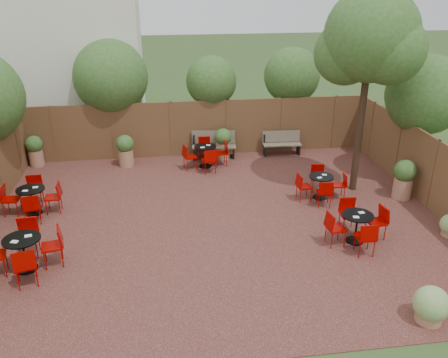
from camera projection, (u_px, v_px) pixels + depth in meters
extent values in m
plane|color=#354F23|center=(218.00, 221.00, 12.53)|extent=(80.00, 80.00, 0.00)
cube|color=#371916|center=(218.00, 221.00, 12.52)|extent=(12.00, 10.00, 0.02)
cube|color=#4C311C|center=(200.00, 128.00, 16.64)|extent=(12.00, 0.08, 2.00)
cube|color=#4C311C|center=(433.00, 175.00, 12.87)|extent=(0.08, 10.00, 2.00)
cube|color=silver|center=(72.00, 33.00, 17.56)|extent=(5.00, 4.00, 8.00)
sphere|color=#2C541B|center=(111.00, 77.00, 16.17)|extent=(2.57, 2.57, 2.57)
sphere|color=#2C541B|center=(211.00, 81.00, 16.62)|extent=(1.80, 1.80, 1.80)
sphere|color=#2C541B|center=(292.00, 76.00, 17.14)|extent=(2.05, 2.05, 2.05)
sphere|color=#2C541B|center=(426.00, 95.00, 14.05)|extent=(2.40, 2.40, 2.40)
cylinder|color=black|center=(362.00, 113.00, 13.35)|extent=(0.21, 0.21, 4.79)
sphere|color=#2C541B|center=(371.00, 35.00, 12.47)|extent=(2.54, 2.54, 2.54)
sphere|color=#2C541B|center=(346.00, 53.00, 12.99)|extent=(1.78, 1.78, 1.78)
sphere|color=#2C541B|center=(391.00, 50.00, 12.30)|extent=(1.86, 1.86, 1.86)
cube|color=brown|center=(214.00, 146.00, 16.51)|extent=(1.59, 0.67, 0.05)
cube|color=brown|center=(213.00, 137.00, 16.58)|extent=(1.54, 0.32, 0.46)
cube|color=black|center=(195.00, 153.00, 16.52)|extent=(0.12, 0.47, 0.41)
cube|color=black|center=(234.00, 152.00, 16.69)|extent=(0.12, 0.47, 0.41)
cube|color=brown|center=(282.00, 144.00, 16.84)|extent=(1.39, 0.49, 0.05)
cube|color=brown|center=(281.00, 136.00, 16.91)|extent=(1.37, 0.18, 0.41)
cube|color=black|center=(265.00, 151.00, 16.85)|extent=(0.08, 0.41, 0.36)
cube|color=black|center=(298.00, 149.00, 17.00)|extent=(0.08, 0.41, 0.36)
cylinder|color=black|center=(35.00, 213.00, 12.88)|extent=(0.44, 0.44, 0.03)
cylinder|color=black|center=(32.00, 201.00, 12.74)|extent=(0.05, 0.05, 0.70)
cylinder|color=black|center=(30.00, 189.00, 12.59)|extent=(0.76, 0.76, 0.03)
cube|color=white|center=(35.00, 187.00, 12.67)|extent=(0.15, 0.11, 0.01)
cube|color=white|center=(25.00, 191.00, 12.46)|extent=(0.15, 0.11, 0.01)
cylinder|color=black|center=(27.00, 269.00, 10.47)|extent=(0.47, 0.47, 0.03)
cylinder|color=black|center=(24.00, 254.00, 10.31)|extent=(0.05, 0.05, 0.75)
cylinder|color=black|center=(21.00, 239.00, 10.16)|extent=(0.81, 0.81, 0.03)
cube|color=white|center=(28.00, 236.00, 10.24)|extent=(0.17, 0.13, 0.02)
cube|color=white|center=(14.00, 242.00, 10.02)|extent=(0.17, 0.13, 0.02)
cylinder|color=black|center=(205.00, 166.00, 15.96)|extent=(0.43, 0.43, 0.03)
cylinder|color=black|center=(205.00, 157.00, 15.81)|extent=(0.05, 0.05, 0.69)
cylinder|color=black|center=(205.00, 147.00, 15.67)|extent=(0.75, 0.75, 0.03)
cube|color=white|center=(208.00, 145.00, 15.75)|extent=(0.15, 0.11, 0.01)
cube|color=white|center=(203.00, 147.00, 15.54)|extent=(0.15, 0.11, 0.01)
cylinder|color=black|center=(355.00, 241.00, 11.55)|extent=(0.44, 0.44, 0.03)
cylinder|color=black|center=(356.00, 228.00, 11.41)|extent=(0.05, 0.05, 0.70)
cylinder|color=black|center=(358.00, 215.00, 11.26)|extent=(0.76, 0.76, 0.03)
cube|color=white|center=(361.00, 213.00, 11.34)|extent=(0.15, 0.12, 0.01)
cube|color=white|center=(356.00, 217.00, 11.13)|extent=(0.15, 0.12, 0.01)
cylinder|color=black|center=(319.00, 197.00, 13.76)|extent=(0.41, 0.41, 0.03)
cylinder|color=black|center=(320.00, 187.00, 13.63)|extent=(0.05, 0.05, 0.65)
cylinder|color=black|center=(321.00, 177.00, 13.49)|extent=(0.71, 0.71, 0.03)
cube|color=white|center=(324.00, 175.00, 13.56)|extent=(0.13, 0.10, 0.01)
cube|color=white|center=(320.00, 178.00, 13.37)|extent=(0.13, 0.10, 0.01)
cylinder|color=#9B6A4D|center=(126.00, 158.00, 15.92)|extent=(0.50, 0.50, 0.57)
sphere|color=#2C541B|center=(125.00, 144.00, 15.71)|extent=(0.60, 0.60, 0.60)
cylinder|color=#9B6A4D|center=(223.00, 150.00, 16.59)|extent=(0.49, 0.49, 0.57)
sphere|color=#2C541B|center=(223.00, 137.00, 16.39)|extent=(0.59, 0.59, 0.59)
cylinder|color=#9B6A4D|center=(36.00, 158.00, 15.95)|extent=(0.48, 0.48, 0.55)
sphere|color=#2C541B|center=(34.00, 144.00, 15.74)|extent=(0.58, 0.58, 0.58)
cylinder|color=#9B6A4D|center=(402.00, 188.00, 13.67)|extent=(0.53, 0.53, 0.61)
sphere|color=#2C541B|center=(405.00, 171.00, 13.44)|extent=(0.64, 0.64, 0.64)
cylinder|color=#9B6A4D|center=(429.00, 316.00, 8.90)|extent=(0.50, 0.50, 0.23)
sphere|color=#75964E|center=(431.00, 304.00, 8.78)|extent=(0.68, 0.68, 0.68)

